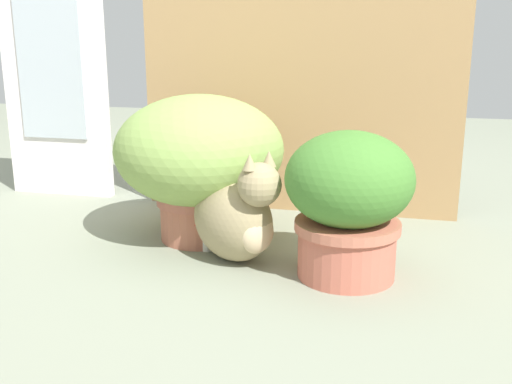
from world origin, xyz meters
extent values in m
plane|color=gray|center=(0.00, 0.00, 0.00)|extent=(6.00, 6.00, 0.00)
cube|color=tan|center=(0.05, 0.47, 0.46)|extent=(1.05, 0.03, 0.93)
cube|color=white|center=(-0.83, 0.48, 0.46)|extent=(0.39, 0.04, 0.93)
cube|color=silver|center=(-0.83, 0.45, 0.51)|extent=(0.25, 0.01, 0.59)
cylinder|color=#AB624B|center=(-0.17, 0.11, 0.07)|extent=(0.23, 0.23, 0.13)
cylinder|color=#A95E4E|center=(-0.17, 0.11, 0.12)|extent=(0.25, 0.25, 0.02)
ellipsoid|color=#84A450|center=(-0.17, 0.11, 0.26)|extent=(0.48, 0.48, 0.31)
cylinder|color=#BE6350|center=(0.27, -0.08, 0.07)|extent=(0.24, 0.24, 0.14)
cylinder|color=#BA6952|center=(0.27, -0.08, 0.13)|extent=(0.26, 0.26, 0.02)
ellipsoid|color=#447B2F|center=(0.27, -0.08, 0.25)|extent=(0.31, 0.31, 0.23)
ellipsoid|color=#9D8C65|center=(-0.03, -0.03, 0.11)|extent=(0.31, 0.29, 0.22)
ellipsoid|color=beige|center=(0.05, -0.09, 0.10)|extent=(0.12, 0.12, 0.11)
sphere|color=#9D8C65|center=(0.06, -0.09, 0.23)|extent=(0.15, 0.15, 0.11)
cone|color=#9D8C65|center=(0.08, -0.07, 0.29)|extent=(0.05, 0.05, 0.04)
cone|color=#9D8C65|center=(0.04, -0.12, 0.29)|extent=(0.05, 0.05, 0.04)
cylinder|color=#9D8C65|center=(-0.10, 0.08, 0.02)|extent=(0.17, 0.14, 0.07)
cylinder|color=silver|center=(-0.12, 0.02, 0.04)|extent=(0.03, 0.03, 0.08)
cone|color=red|center=(-0.12, 0.02, 0.09)|extent=(0.07, 0.07, 0.03)
cylinder|color=silver|center=(-0.05, 0.05, 0.04)|extent=(0.03, 0.03, 0.07)
cone|color=pink|center=(-0.05, 0.05, 0.09)|extent=(0.09, 0.09, 0.04)
camera|label=1|loc=(0.39, -1.49, 0.59)|focal=42.54mm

